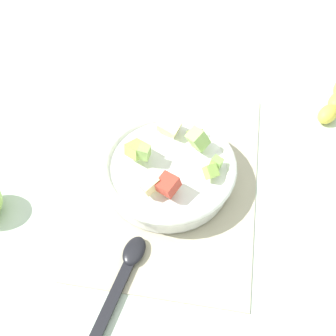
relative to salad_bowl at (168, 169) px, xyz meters
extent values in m
plane|color=silver|center=(-0.01, 0.01, -0.04)|extent=(2.40, 2.40, 0.00)
cube|color=#BCB299|center=(-0.01, 0.01, -0.03)|extent=(0.48, 0.32, 0.01)
cylinder|color=white|center=(0.00, 0.00, -0.01)|extent=(0.24, 0.24, 0.05)
torus|color=white|center=(0.00, 0.00, 0.01)|extent=(0.25, 0.25, 0.02)
cube|color=#A3CC6B|center=(-0.04, 0.05, 0.05)|extent=(0.04, 0.05, 0.05)
cube|color=#8CB74C|center=(-0.07, 0.04, 0.02)|extent=(0.03, 0.03, 0.03)
cube|color=beige|center=(-0.08, -0.01, 0.03)|extent=(0.05, 0.05, 0.05)
cube|color=#BC3828|center=(0.06, 0.01, 0.04)|extent=(0.05, 0.05, 0.03)
cube|color=#9EC656|center=(0.02, 0.08, 0.03)|extent=(0.03, 0.03, 0.03)
cube|color=#93C160|center=(0.00, 0.09, 0.03)|extent=(0.03, 0.03, 0.03)
cube|color=#9EC656|center=(0.00, -0.06, 0.04)|extent=(0.05, 0.04, 0.04)
cube|color=#93C160|center=(0.00, -0.04, 0.05)|extent=(0.02, 0.02, 0.03)
cube|color=beige|center=(0.06, -0.02, 0.04)|extent=(0.05, 0.04, 0.03)
ellipsoid|color=black|center=(0.16, -0.03, -0.02)|extent=(0.06, 0.05, 0.01)
cube|color=black|center=(0.27, -0.05, -0.03)|extent=(0.19, 0.05, 0.01)
ellipsoid|color=yellow|center=(-0.21, 0.31, -0.02)|extent=(0.07, 0.06, 0.04)
camera|label=1|loc=(0.46, 0.08, 0.63)|focal=45.18mm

